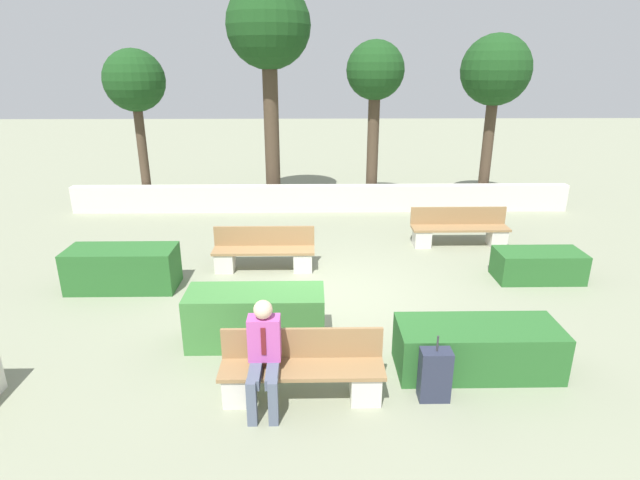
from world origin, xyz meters
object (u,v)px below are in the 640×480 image
Objects in this scene: suitcase at (435,375)px; tree_rightmost at (496,73)px; tree_center_right at (375,77)px; person_seated_man at (264,351)px; bench_left_side at (459,231)px; tree_center_left at (268,32)px; bench_front at (302,374)px; tree_leftmost at (135,84)px; bench_right_side at (264,254)px.

suitcase is 10.06m from tree_rightmost.
tree_center_right reaches higher than suitcase.
person_seated_man is at bearing -104.37° from tree_center_right.
person_seated_man is 2.08m from suitcase.
bench_left_side is 0.36× the size of tree_center_left.
bench_front is 2.29× the size of suitcase.
tree_leftmost is at bearing 125.24° from suitcase.
bench_left_side is at bearing -39.38° from tree_center_left.
tree_rightmost is at bearing 1.60° from tree_leftmost.
tree_center_right is at bearing 61.59° from bench_right_side.
suitcase reaches higher than bench_front.
bench_left_side is 0.51× the size of tree_leftmost.
suitcase is at bearing -2.37° from bench_front.
bench_left_side is 0.48× the size of tree_center_right.
bench_left_side is at bearing -64.38° from tree_center_right.
tree_center_left is at bearing 149.12° from bench_left_side.
person_seated_man is at bearing -65.03° from tree_leftmost.
tree_leftmost is (-4.03, 8.66, 2.64)m from person_seated_man.
bench_front is 0.43× the size of tree_rightmost.
suitcase is at bearing -54.76° from tree_leftmost.
tree_leftmost is at bearing 117.68° from bench_front.
tree_center_right reaches higher than bench_front.
bench_right_side is 6.58m from tree_center_left.
tree_rightmost is (5.88, 4.75, 3.29)m from bench_right_side.
tree_center_left is (3.49, 0.47, 1.28)m from tree_leftmost.
tree_leftmost reaches higher than bench_right_side.
tree_center_left reaches higher than tree_center_right.
bench_left_side is 4.90m from tree_center_right.
suitcase is 0.19× the size of tree_center_right.
tree_center_right is (2.65, 4.68, 3.21)m from bench_right_side.
bench_right_side is 0.34× the size of tree_center_left.
bench_right_side is at bearing -50.86° from tree_leftmost.
bench_front is at bearing -83.79° from tree_center_left.
tree_leftmost reaches higher than bench_left_side.
suitcase is 0.20× the size of tree_leftmost.
tree_center_left is 1.28× the size of tree_rightmost.
suitcase is (2.42, -4.10, 0.01)m from bench_right_side.
person_seated_man is (-3.87, -5.51, 0.40)m from bench_left_side.
tree_leftmost reaches higher than suitcase.
tree_leftmost is (-3.65, 4.49, 3.04)m from bench_right_side.
person_seated_man is at bearing -177.96° from suitcase.
tree_rightmost reaches higher than bench_left_side.
person_seated_man is 9.95m from tree_center_left.
tree_center_left is at bearing 93.39° from person_seated_man.
suitcase is 0.15× the size of tree_center_left.
tree_rightmost reaches higher than tree_center_right.
tree_leftmost is at bearing -172.34° from tree_center_left.
bench_front is 0.99× the size of bench_right_side.
tree_rightmost is at bearing 40.08° from bench_right_side.
tree_center_left is (-4.41, 3.62, 4.31)m from bench_left_side.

